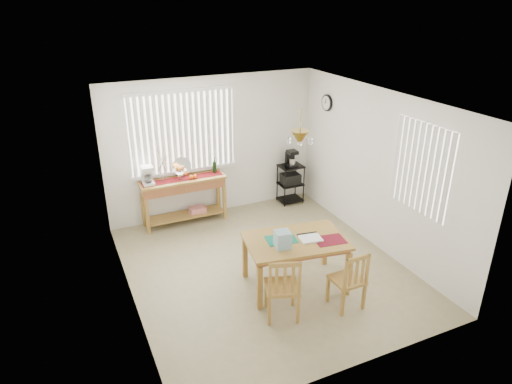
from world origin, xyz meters
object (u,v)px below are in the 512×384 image
chair_left (282,288)px  wire_cart (290,180)px  sideboard (184,190)px  chair_right (349,280)px  dining_table (296,245)px  cart_items (291,158)px

chair_left → wire_cart: bearing=59.9°
sideboard → wire_cart: bearing=-0.4°
wire_cart → chair_right: size_ratio=0.90×
dining_table → cart_items: bearing=62.9°
sideboard → wire_cart: 2.19m
dining_table → chair_left: size_ratio=1.64×
chair_left → chair_right: bearing=-11.4°
sideboard → chair_left: 3.17m
wire_cart → cart_items: size_ratio=2.43×
dining_table → chair_left: (-0.50, -0.57, -0.21)m
sideboard → chair_right: (1.26, -3.33, -0.22)m
sideboard → cart_items: 2.20m
chair_left → chair_right: (0.90, -0.18, -0.03)m
dining_table → chair_left: bearing=-131.2°
chair_left → chair_right: size_ratio=1.07×
wire_cart → cart_items: (0.00, 0.01, 0.46)m
dining_table → sideboard: bearing=108.7°
wire_cart → cart_items: cart_items is taller
sideboard → chair_right: 3.57m
cart_items → chair_right: bearing=-105.5°
dining_table → chair_left: chair_left is taller
sideboard → wire_cart: sideboard is taller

